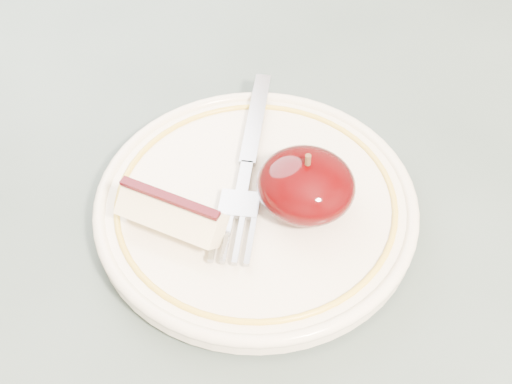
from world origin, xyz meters
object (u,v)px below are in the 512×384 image
(plate, at_px, (256,205))
(apple_half, at_px, (306,185))
(fork, at_px, (247,165))
(table, at_px, (271,277))

(plate, distance_m, apple_half, 0.04)
(plate, relative_size, fork, 1.23)
(fork, bearing_deg, apple_half, -122.40)
(plate, bearing_deg, table, 54.72)
(fork, bearing_deg, plate, -160.31)
(table, distance_m, apple_half, 0.13)
(plate, height_order, fork, fork)
(table, xyz_separation_m, plate, (-0.01, -0.01, 0.10))
(table, distance_m, fork, 0.11)
(apple_half, bearing_deg, plate, -164.43)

